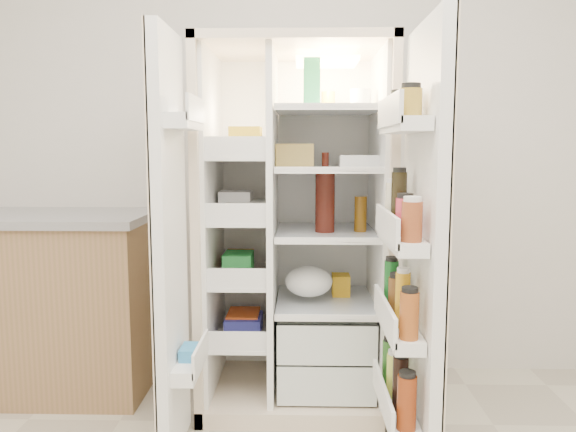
{
  "coord_description": "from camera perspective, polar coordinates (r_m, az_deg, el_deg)",
  "views": [
    {
      "loc": [
        -0.02,
        -1.12,
        1.3
      ],
      "look_at": [
        -0.08,
        1.25,
        1.0
      ],
      "focal_mm": 34.0,
      "sensor_mm": 36.0,
      "label": 1
    }
  ],
  "objects": [
    {
      "name": "freezer_door",
      "position": [
        2.27,
        -12.16,
        -3.37
      ],
      "size": [
        0.15,
        0.4,
        1.72
      ],
      "color": "white",
      "rests_on": "floor"
    },
    {
      "name": "refrigerator",
      "position": [
        2.82,
        1.05,
        -4.17
      ],
      "size": [
        0.92,
        0.7,
        1.8
      ],
      "color": "beige",
      "rests_on": "floor"
    },
    {
      "name": "wall_back",
      "position": [
        3.12,
        1.82,
        8.07
      ],
      "size": [
        4.0,
        0.02,
        2.7
      ],
      "primitive_type": "cube",
      "color": "silver",
      "rests_on": "floor"
    },
    {
      "name": "fridge_door",
      "position": [
        2.17,
        13.4,
        -4.35
      ],
      "size": [
        0.17,
        0.58,
        1.72
      ],
      "color": "white",
      "rests_on": "floor"
    },
    {
      "name": "kitchen_counter",
      "position": [
        3.29,
        -25.2,
        -7.97
      ],
      "size": [
        1.32,
        0.7,
        0.96
      ],
      "color": "#946C4A",
      "rests_on": "floor"
    }
  ]
}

